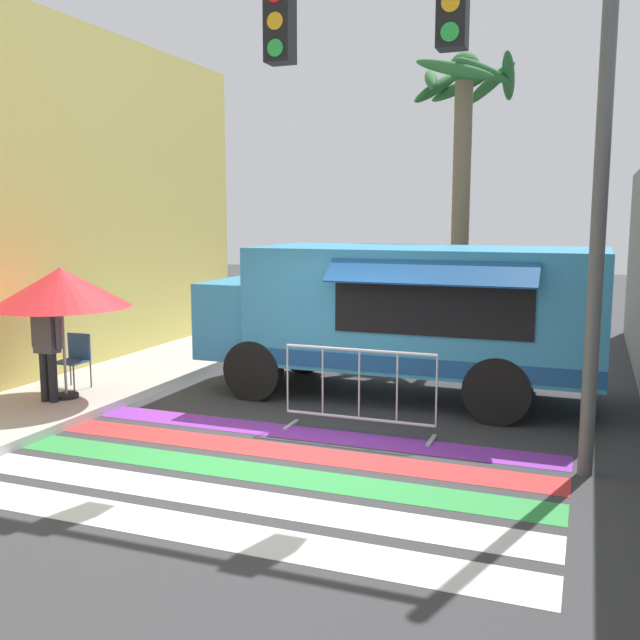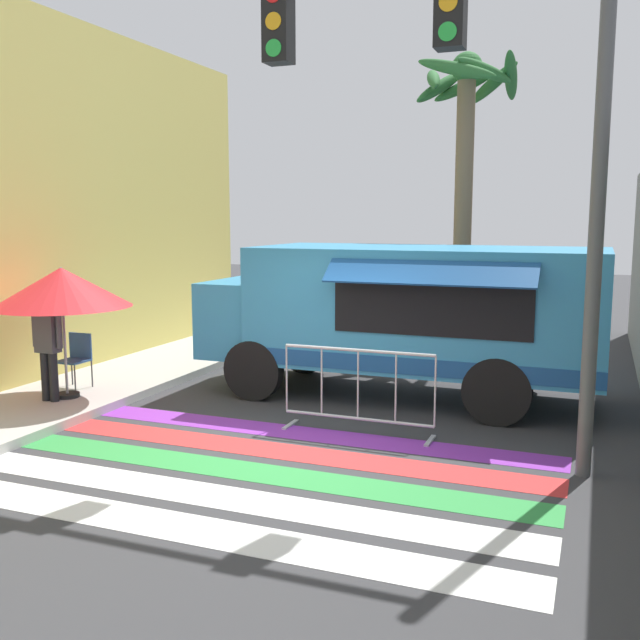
{
  "view_description": "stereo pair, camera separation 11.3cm",
  "coord_description": "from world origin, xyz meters",
  "px_view_note": "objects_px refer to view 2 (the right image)",
  "views": [
    {
      "loc": [
        3.27,
        -7.76,
        2.83
      ],
      "look_at": [
        -0.46,
        2.05,
        1.3
      ],
      "focal_mm": 40.0,
      "sensor_mm": 36.0,
      "label": 1
    },
    {
      "loc": [
        3.38,
        -7.72,
        2.83
      ],
      "look_at": [
        -0.46,
        2.05,
        1.3
      ],
      "focal_mm": 40.0,
      "sensor_mm": 36.0,
      "label": 2
    }
  ],
  "objects_px": {
    "vendor_person": "(48,343)",
    "palm_tree": "(466,144)",
    "folding_chair": "(76,355)",
    "patio_umbrella": "(62,288)",
    "barricade_front": "(358,392)",
    "traffic_signal_pole": "(454,78)",
    "food_truck": "(397,310)"
  },
  "relations": [
    {
      "from": "vendor_person",
      "to": "barricade_front",
      "type": "height_order",
      "value": "vendor_person"
    },
    {
      "from": "barricade_front",
      "to": "patio_umbrella",
      "type": "bearing_deg",
      "value": -176.75
    },
    {
      "from": "food_truck",
      "to": "patio_umbrella",
      "type": "distance_m",
      "value": 5.06
    },
    {
      "from": "traffic_signal_pole",
      "to": "folding_chair",
      "type": "bearing_deg",
      "value": 171.92
    },
    {
      "from": "patio_umbrella",
      "to": "barricade_front",
      "type": "xyz_separation_m",
      "value": [
        4.52,
        0.26,
        -1.22
      ]
    },
    {
      "from": "folding_chair",
      "to": "vendor_person",
      "type": "height_order",
      "value": "vendor_person"
    },
    {
      "from": "traffic_signal_pole",
      "to": "food_truck",
      "type": "bearing_deg",
      "value": 116.5
    },
    {
      "from": "traffic_signal_pole",
      "to": "palm_tree",
      "type": "height_order",
      "value": "palm_tree"
    },
    {
      "from": "vendor_person",
      "to": "barricade_front",
      "type": "xyz_separation_m",
      "value": [
        4.6,
        0.52,
        -0.44
      ]
    },
    {
      "from": "food_truck",
      "to": "patio_umbrella",
      "type": "xyz_separation_m",
      "value": [
        -4.45,
        -2.37,
        0.4
      ]
    },
    {
      "from": "folding_chair",
      "to": "palm_tree",
      "type": "xyz_separation_m",
      "value": [
        5.09,
        5.5,
        3.59
      ]
    },
    {
      "from": "patio_umbrella",
      "to": "vendor_person",
      "type": "distance_m",
      "value": 0.83
    },
    {
      "from": "patio_umbrella",
      "to": "barricade_front",
      "type": "bearing_deg",
      "value": 3.25
    },
    {
      "from": "traffic_signal_pole",
      "to": "patio_umbrella",
      "type": "xyz_separation_m",
      "value": [
        -5.78,
        0.3,
        -2.53
      ]
    },
    {
      "from": "folding_chair",
      "to": "palm_tree",
      "type": "height_order",
      "value": "palm_tree"
    },
    {
      "from": "folding_chair",
      "to": "food_truck",
      "type": "bearing_deg",
      "value": -0.43
    },
    {
      "from": "food_truck",
      "to": "folding_chair",
      "type": "height_order",
      "value": "food_truck"
    },
    {
      "from": "food_truck",
      "to": "barricade_front",
      "type": "distance_m",
      "value": 2.27
    },
    {
      "from": "food_truck",
      "to": "folding_chair",
      "type": "bearing_deg",
      "value": -159.1
    },
    {
      "from": "palm_tree",
      "to": "patio_umbrella",
      "type": "bearing_deg",
      "value": -128.38
    },
    {
      "from": "vendor_person",
      "to": "palm_tree",
      "type": "relative_size",
      "value": 0.26
    },
    {
      "from": "traffic_signal_pole",
      "to": "barricade_front",
      "type": "distance_m",
      "value": 4.0
    },
    {
      "from": "traffic_signal_pole",
      "to": "patio_umbrella",
      "type": "height_order",
      "value": "traffic_signal_pole"
    },
    {
      "from": "folding_chair",
      "to": "patio_umbrella",
      "type": "bearing_deg",
      "value": -84.87
    },
    {
      "from": "patio_umbrella",
      "to": "vendor_person",
      "type": "height_order",
      "value": "patio_umbrella"
    },
    {
      "from": "food_truck",
      "to": "vendor_person",
      "type": "distance_m",
      "value": 5.26
    },
    {
      "from": "barricade_front",
      "to": "folding_chair",
      "type": "bearing_deg",
      "value": 176.34
    },
    {
      "from": "traffic_signal_pole",
      "to": "patio_umbrella",
      "type": "distance_m",
      "value": 6.32
    },
    {
      "from": "folding_chair",
      "to": "barricade_front",
      "type": "height_order",
      "value": "barricade_front"
    },
    {
      "from": "patio_umbrella",
      "to": "vendor_person",
      "type": "relative_size",
      "value": 1.3
    },
    {
      "from": "food_truck",
      "to": "vendor_person",
      "type": "height_order",
      "value": "food_truck"
    },
    {
      "from": "traffic_signal_pole",
      "to": "patio_umbrella",
      "type": "relative_size",
      "value": 2.95
    }
  ]
}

